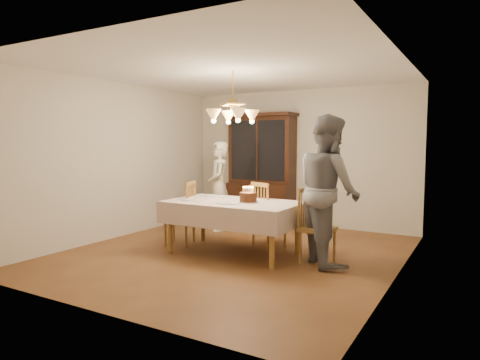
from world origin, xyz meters
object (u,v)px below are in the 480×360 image
Objects in this scene: chair_far_side at (269,218)px; birthday_cake at (248,198)px; dining_table at (233,206)px; china_hutch at (261,171)px; elderly_woman at (219,186)px.

chair_far_side is 0.74m from birthday_cake.
dining_table is 1.90× the size of chair_far_side.
dining_table is at bearing -72.89° from china_hutch.
elderly_woman reaches higher than dining_table.
dining_table is 0.88× the size of china_hutch.
elderly_woman is at bearing 153.41° from chair_far_side.
chair_far_side is at bearing 27.07° from elderly_woman.
chair_far_side is (0.96, -1.64, -0.60)m from china_hutch.
china_hutch reaches higher than elderly_woman.
dining_table is 1.68m from elderly_woman.
dining_table is 2.39m from china_hutch.
elderly_woman is (-1.34, 0.67, 0.37)m from chair_far_side.
china_hutch is 1.34× the size of elderly_woman.
china_hutch is at bearing 112.69° from birthday_cake.
china_hutch is (-0.69, 2.25, 0.36)m from dining_table.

